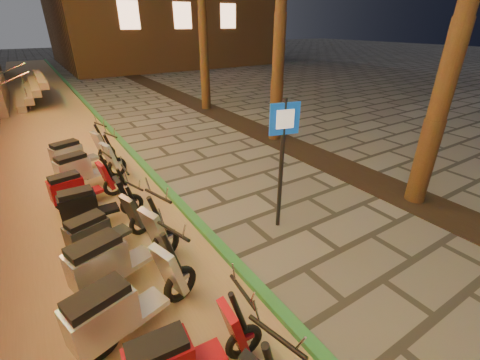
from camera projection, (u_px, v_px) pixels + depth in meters
ground at (399, 348)px, 3.90m from camera, size 120.00×120.00×0.00m
parking_strip at (62, 147)px, 10.17m from camera, size 3.40×60.00×0.01m
green_curb at (117, 136)px, 10.98m from camera, size 0.18×60.00×0.10m
planting_strip at (317, 157)px, 9.42m from camera, size 1.20×40.00×0.02m
pedestrian_sign at (283, 148)px, 5.57m from camera, size 0.53×0.16×2.46m
scooter_6 at (182, 357)px, 3.30m from camera, size 1.53×0.54×1.08m
scooter_7 at (124, 306)px, 3.80m from camera, size 1.74×0.90×1.24m
scooter_8 at (116, 257)px, 4.59m from camera, size 1.76×0.92×1.25m
scooter_9 at (102, 230)px, 5.32m from camera, size 1.49×0.80×1.06m
scooter_10 at (92, 204)px, 6.07m from camera, size 1.51×0.53×1.07m
scooter_11 at (79, 187)px, 6.72m from camera, size 1.49×0.62×1.05m
scooter_12 at (85, 168)px, 7.49m from camera, size 1.64×0.84×1.17m
scooter_13 at (77, 154)px, 8.28m from camera, size 1.63×0.87×1.16m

